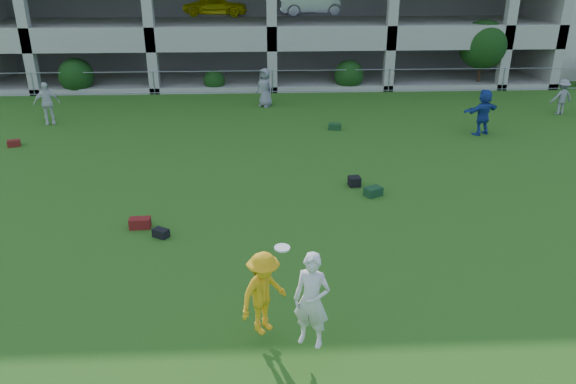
{
  "coord_description": "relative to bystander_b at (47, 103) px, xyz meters",
  "views": [
    {
      "loc": [
        -0.58,
        -9.47,
        6.83
      ],
      "look_at": [
        0.02,
        3.0,
        1.4
      ],
      "focal_mm": 35.0,
      "sensor_mm": 36.0,
      "label": 1
    }
  ],
  "objects": [
    {
      "name": "ground",
      "position": [
        9.56,
        -13.98,
        -0.88
      ],
      "size": [
        100.0,
        100.0,
        0.0
      ],
      "primitive_type": "plane",
      "color": "#235114",
      "rests_on": "ground"
    },
    {
      "name": "bystander_b",
      "position": [
        0.0,
        0.0,
        0.0
      ],
      "size": [
        1.12,
        0.77,
        1.76
      ],
      "primitive_type": "imported",
      "rotation": [
        0.0,
        0.0,
        0.36
      ],
      "color": "silver",
      "rests_on": "ground"
    },
    {
      "name": "bystander_c",
      "position": [
        9.15,
        2.43,
        0.01
      ],
      "size": [
        1.03,
        1.0,
        1.78
      ],
      "primitive_type": "imported",
      "rotation": [
        0.0,
        0.0,
        -0.7
      ],
      "color": "gray",
      "rests_on": "ground"
    },
    {
      "name": "bystander_d",
      "position": [
        17.72,
        -2.32,
        0.02
      ],
      "size": [
        1.75,
        1.18,
        1.81
      ],
      "primitive_type": "imported",
      "rotation": [
        0.0,
        0.0,
        3.57
      ],
      "color": "#214399",
      "rests_on": "ground"
    },
    {
      "name": "bystander_f",
      "position": [
        22.3,
        0.42,
        -0.1
      ],
      "size": [
        1.09,
        0.73,
        1.56
      ],
      "primitive_type": "imported",
      "rotation": [
        0.0,
        0.0,
        3.3
      ],
      "color": "gray",
      "rests_on": "ground"
    },
    {
      "name": "bag_red_a",
      "position": [
        5.7,
        -9.96,
        -0.74
      ],
      "size": [
        0.56,
        0.32,
        0.28
      ],
      "primitive_type": "cube",
      "rotation": [
        0.0,
        0.0,
        0.04
      ],
      "color": "#530E0F",
      "rests_on": "ground"
    },
    {
      "name": "bag_black_b",
      "position": [
        6.33,
        -10.5,
        -0.77
      ],
      "size": [
        0.47,
        0.43,
        0.22
      ],
      "primitive_type": "cube",
      "rotation": [
        0.0,
        0.0,
        -0.57
      ],
      "color": "black",
      "rests_on": "ground"
    },
    {
      "name": "bag_green_c",
      "position": [
        12.28,
        -8.15,
        -0.75
      ],
      "size": [
        0.61,
        0.55,
        0.26
      ],
      "primitive_type": "cube",
      "rotation": [
        0.0,
        0.0,
        0.52
      ],
      "color": "#133517",
      "rests_on": "ground"
    },
    {
      "name": "crate_d",
      "position": [
        11.84,
        -7.37,
        -0.73
      ],
      "size": [
        0.39,
        0.39,
        0.3
      ],
      "primitive_type": "cube",
      "rotation": [
        0.0,
        0.0,
        0.12
      ],
      "color": "black",
      "rests_on": "ground"
    },
    {
      "name": "bag_red_f",
      "position": [
        -0.34,
        -2.96,
        -0.76
      ],
      "size": [
        0.52,
        0.42,
        0.24
      ],
      "primitive_type": "cube",
      "rotation": [
        0.0,
        0.0,
        0.34
      ],
      "color": "#550E11",
      "rests_on": "ground"
    },
    {
      "name": "bag_green_g",
      "position": [
        11.97,
        -1.41,
        -0.76
      ],
      "size": [
        0.55,
        0.39,
        0.25
      ],
      "primitive_type": "cube",
      "rotation": [
        0.0,
        0.0,
        -0.2
      ],
      "color": "#13351C",
      "rests_on": "ground"
    },
    {
      "name": "frisbee_contest",
      "position": [
        9.21,
        -15.03,
        0.28
      ],
      "size": [
        1.79,
        1.65,
        2.02
      ],
      "color": "gold",
      "rests_on": "ground"
    },
    {
      "name": "fence",
      "position": [
        9.56,
        5.02,
        -0.27
      ],
      "size": [
        36.06,
        0.06,
        1.2
      ],
      "color": "gray",
      "rests_on": "ground"
    },
    {
      "name": "shrub_row",
      "position": [
        14.15,
        5.72,
        0.63
      ],
      "size": [
        34.38,
        2.52,
        3.5
      ],
      "color": "#163D11",
      "rests_on": "ground"
    }
  ]
}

